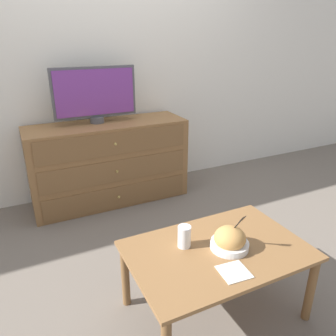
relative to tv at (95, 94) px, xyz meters
name	(u,v)px	position (x,y,z in m)	size (l,w,h in m)	color
ground_plane	(117,186)	(0.19, 0.19, -0.95)	(12.00, 12.00, 0.00)	#70665B
wall_back	(107,47)	(0.19, 0.22, 0.35)	(12.00, 0.05, 2.60)	white
dresser	(109,163)	(0.07, -0.06, -0.60)	(1.34, 0.45, 0.71)	olive
tv	(95,94)	(0.00, 0.00, 0.00)	(0.68, 0.12, 0.46)	#515156
coffee_table	(217,258)	(0.18, -1.57, -0.61)	(0.89, 0.59, 0.40)	olive
takeout_bowl	(230,240)	(0.23, -1.59, -0.51)	(0.19, 0.19, 0.20)	silver
drink_cup	(184,238)	(0.04, -1.48, -0.50)	(0.07, 0.07, 0.11)	beige
napkin	(234,272)	(0.15, -1.75, -0.55)	(0.14, 0.14, 0.00)	silver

